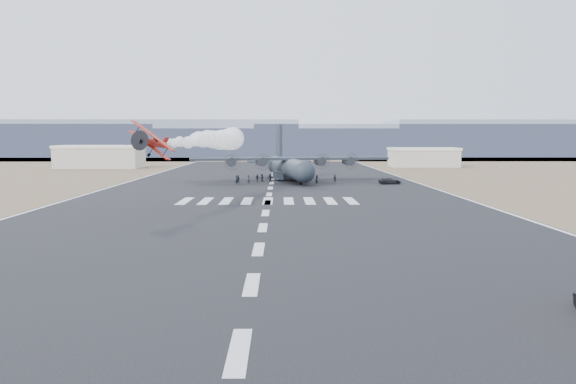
{
  "coord_description": "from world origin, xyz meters",
  "views": [
    {
      "loc": [
        1.81,
        -37.62,
        9.24
      ],
      "look_at": [
        2.53,
        20.13,
        4.0
      ],
      "focal_mm": 38.0,
      "sensor_mm": 36.0,
      "label": 1
    }
  ],
  "objects_px": {
    "aerobatic_biplane": "(152,142)",
    "crew_f": "(270,179)",
    "support_vehicle": "(390,181)",
    "crew_h": "(238,180)",
    "crew_b": "(335,179)",
    "crew_c": "(262,178)",
    "crew_e": "(317,179)",
    "crew_a": "(249,180)",
    "hangar_right": "(423,157)",
    "crew_d": "(257,178)",
    "transport_aircraft": "(289,166)",
    "hangar_left": "(100,156)",
    "crew_g": "(237,180)"
  },
  "relations": [
    {
      "from": "crew_b",
      "to": "crew_c",
      "type": "bearing_deg",
      "value": -10.58
    },
    {
      "from": "crew_f",
      "to": "crew_g",
      "type": "xyz_separation_m",
      "value": [
        -6.53,
        -2.15,
        -0.06
      ]
    },
    {
      "from": "transport_aircraft",
      "to": "support_vehicle",
      "type": "height_order",
      "value": "transport_aircraft"
    },
    {
      "from": "transport_aircraft",
      "to": "crew_h",
      "type": "distance_m",
      "value": 14.52
    },
    {
      "from": "hangar_right",
      "to": "transport_aircraft",
      "type": "height_order",
      "value": "transport_aircraft"
    },
    {
      "from": "support_vehicle",
      "to": "crew_b",
      "type": "xyz_separation_m",
      "value": [
        -10.6,
        3.15,
        0.21
      ]
    },
    {
      "from": "crew_d",
      "to": "crew_e",
      "type": "bearing_deg",
      "value": 132.44
    },
    {
      "from": "support_vehicle",
      "to": "crew_e",
      "type": "xyz_separation_m",
      "value": [
        -14.22,
        2.46,
        0.21
      ]
    },
    {
      "from": "support_vehicle",
      "to": "crew_a",
      "type": "bearing_deg",
      "value": 80.78
    },
    {
      "from": "hangar_right",
      "to": "support_vehicle",
      "type": "relative_size",
      "value": 4.72
    },
    {
      "from": "hangar_right",
      "to": "crew_g",
      "type": "relative_size",
      "value": 11.68
    },
    {
      "from": "support_vehicle",
      "to": "crew_e",
      "type": "height_order",
      "value": "crew_e"
    },
    {
      "from": "crew_a",
      "to": "crew_d",
      "type": "bearing_deg",
      "value": -22.23
    },
    {
      "from": "crew_f",
      "to": "crew_g",
      "type": "distance_m",
      "value": 6.88
    },
    {
      "from": "hangar_right",
      "to": "crew_h",
      "type": "distance_m",
      "value": 86.53
    },
    {
      "from": "hangar_left",
      "to": "crew_e",
      "type": "bearing_deg",
      "value": -45.12
    },
    {
      "from": "crew_b",
      "to": "crew_f",
      "type": "bearing_deg",
      "value": 8.43
    },
    {
      "from": "support_vehicle",
      "to": "crew_h",
      "type": "distance_m",
      "value": 29.82
    },
    {
      "from": "hangar_left",
      "to": "aerobatic_biplane",
      "type": "distance_m",
      "value": 115.19
    },
    {
      "from": "hangar_right",
      "to": "transport_aircraft",
      "type": "xyz_separation_m",
      "value": [
        -42.44,
        -58.51,
        0.1
      ]
    },
    {
      "from": "crew_f",
      "to": "crew_b",
      "type": "bearing_deg",
      "value": 45.26
    },
    {
      "from": "aerobatic_biplane",
      "to": "crew_f",
      "type": "xyz_separation_m",
      "value": [
        13.54,
        46.97,
        -7.66
      ]
    },
    {
      "from": "support_vehicle",
      "to": "crew_f",
      "type": "relative_size",
      "value": 2.31
    },
    {
      "from": "crew_e",
      "to": "crew_h",
      "type": "distance_m",
      "value": 15.78
    },
    {
      "from": "crew_f",
      "to": "crew_d",
      "type": "bearing_deg",
      "value": 166.74
    },
    {
      "from": "crew_d",
      "to": "crew_h",
      "type": "xyz_separation_m",
      "value": [
        -3.56,
        -5.99,
        0.08
      ]
    },
    {
      "from": "crew_c",
      "to": "crew_d",
      "type": "bearing_deg",
      "value": -4.49
    },
    {
      "from": "crew_a",
      "to": "crew_e",
      "type": "relative_size",
      "value": 1.08
    },
    {
      "from": "support_vehicle",
      "to": "crew_b",
      "type": "distance_m",
      "value": 11.06
    },
    {
      "from": "crew_a",
      "to": "crew_g",
      "type": "bearing_deg",
      "value": 82.14
    },
    {
      "from": "crew_a",
      "to": "crew_g",
      "type": "height_order",
      "value": "same"
    },
    {
      "from": "hangar_right",
      "to": "crew_b",
      "type": "xyz_separation_m",
      "value": [
        -33.28,
        -65.66,
        -2.19
      ]
    },
    {
      "from": "crew_g",
      "to": "crew_h",
      "type": "xyz_separation_m",
      "value": [
        0.26,
        -0.04,
        0.01
      ]
    },
    {
      "from": "hangar_right",
      "to": "crew_h",
      "type": "relative_size",
      "value": 11.6
    },
    {
      "from": "support_vehicle",
      "to": "crew_a",
      "type": "xyz_separation_m",
      "value": [
        -27.72,
        0.13,
        0.27
      ]
    },
    {
      "from": "aerobatic_biplane",
      "to": "crew_b",
      "type": "bearing_deg",
      "value": 71.27
    },
    {
      "from": "crew_f",
      "to": "hangar_right",
      "type": "bearing_deg",
      "value": 96.51
    },
    {
      "from": "crew_d",
      "to": "crew_f",
      "type": "bearing_deg",
      "value": 94.56
    },
    {
      "from": "support_vehicle",
      "to": "crew_e",
      "type": "bearing_deg",
      "value": 71.25
    },
    {
      "from": "crew_a",
      "to": "aerobatic_biplane",
      "type": "bearing_deg",
      "value": 159.87
    },
    {
      "from": "crew_b",
      "to": "crew_e",
      "type": "distance_m",
      "value": 3.68
    },
    {
      "from": "crew_d",
      "to": "crew_c",
      "type": "bearing_deg",
      "value": -161.13
    },
    {
      "from": "aerobatic_biplane",
      "to": "crew_b",
      "type": "relative_size",
      "value": 3.75
    },
    {
      "from": "hangar_right",
      "to": "crew_e",
      "type": "relative_size",
      "value": 12.6
    },
    {
      "from": "transport_aircraft",
      "to": "crew_c",
      "type": "distance_m",
      "value": 6.83
    },
    {
      "from": "hangar_left",
      "to": "crew_a",
      "type": "relative_size",
      "value": 13.95
    },
    {
      "from": "crew_a",
      "to": "crew_d",
      "type": "height_order",
      "value": "crew_a"
    },
    {
      "from": "crew_b",
      "to": "crew_h",
      "type": "bearing_deg",
      "value": 13.58
    },
    {
      "from": "crew_a",
      "to": "hangar_right",
      "type": "bearing_deg",
      "value": -44.6
    },
    {
      "from": "crew_d",
      "to": "crew_f",
      "type": "height_order",
      "value": "crew_f"
    }
  ]
}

